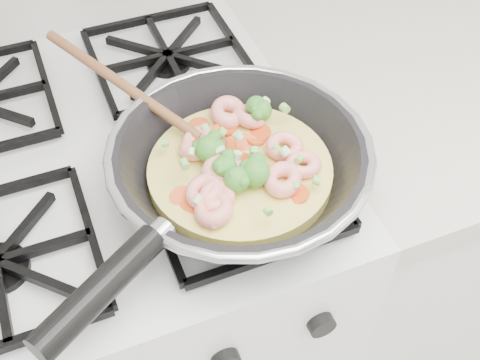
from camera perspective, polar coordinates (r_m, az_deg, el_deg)
name	(u,v)px	position (r m, az deg, el deg)	size (l,w,h in m)	color
stove	(137,314)	(1.22, -9.50, -12.16)	(0.60, 0.60, 0.92)	white
skillet	(237,165)	(0.75, -0.30, 1.39)	(0.44, 0.47, 0.10)	black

